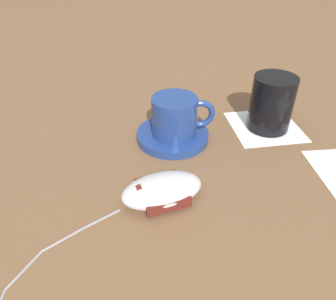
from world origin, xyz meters
name	(u,v)px	position (x,y,z in m)	size (l,w,h in m)	color
ground_plane	(211,141)	(0.00, 0.00, 0.00)	(3.00, 3.00, 0.00)	brown
saucer	(173,135)	(0.06, -0.03, 0.01)	(0.12, 0.12, 0.01)	navy
coffee_cup	(176,116)	(0.06, -0.03, 0.05)	(0.10, 0.08, 0.07)	navy
computer_mouse	(162,190)	(0.13, 0.11, 0.02)	(0.11, 0.06, 0.04)	silver
napkin_under_glass	(265,126)	(-0.11, -0.01, 0.00)	(0.12, 0.12, 0.00)	white
drinking_glass	(272,103)	(-0.12, -0.01, 0.05)	(0.07, 0.07, 0.10)	black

